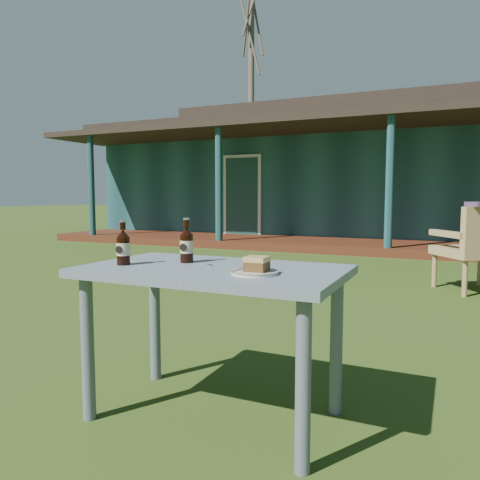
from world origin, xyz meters
The scene contains 11 objects.
ground centered at (0.00, 0.00, 0.00)m, with size 80.00×80.00×0.00m, color #334916.
pavilion centered at (0.00, 9.39, 1.61)m, with size 15.80×8.30×3.45m.
tree_left centered at (-8.00, 17.50, 5.25)m, with size 0.28×0.28×10.50m, color brown.
cafe_table centered at (0.00, -1.60, 0.62)m, with size 1.20×0.70×0.72m.
plate centered at (0.25, -1.70, 0.73)m, with size 0.20×0.20×0.01m.
cake_slice centered at (0.26, -1.71, 0.77)m, with size 0.09×0.09×0.06m.
fork centered at (0.19, -1.71, 0.74)m, with size 0.01×0.14×0.00m, color silver.
cola_bottle_near centered at (-0.19, -1.52, 0.81)m, with size 0.07×0.07×0.22m.
cola_bottle_far centered at (-0.42, -1.72, 0.81)m, with size 0.06×0.07×0.21m.
bottle_cap centered at (-0.02, -1.59, 0.72)m, with size 0.03×0.03×0.01m, color silver.
armchair_left centered at (1.28, 2.15, 0.53)m, with size 0.94×0.93×0.94m.
Camera 1 is at (1.01, -3.50, 1.05)m, focal length 35.00 mm.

